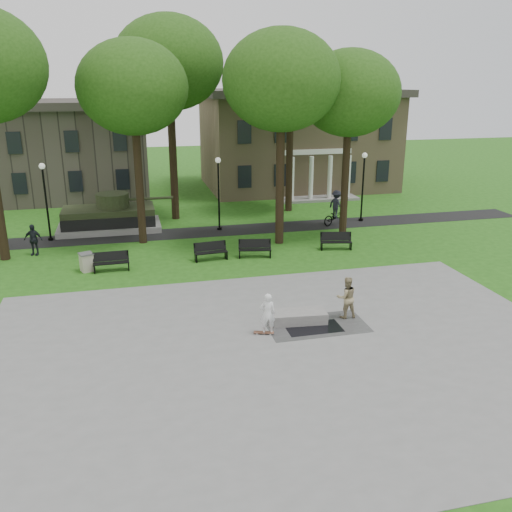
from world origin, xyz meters
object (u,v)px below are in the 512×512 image
(concrete_block, at_px, (299,317))
(trash_bin, at_px, (87,262))
(park_bench_0, at_px, (111,261))
(cyclist, at_px, (336,211))
(skateboarder, at_px, (267,314))
(friend_watching, at_px, (346,297))

(concrete_block, distance_m, trash_bin, 12.14)
(park_bench_0, bearing_deg, cyclist, 21.08)
(cyclist, height_order, trash_bin, cyclist)
(concrete_block, height_order, skateboarder, skateboarder)
(friend_watching, bearing_deg, park_bench_0, -39.56)
(friend_watching, bearing_deg, concrete_block, 0.68)
(cyclist, bearing_deg, skateboarder, 125.23)
(concrete_block, distance_m, park_bench_0, 11.10)
(cyclist, xyz_separation_m, trash_bin, (-15.92, -5.83, -0.47))
(park_bench_0, distance_m, trash_bin, 1.25)
(concrete_block, xyz_separation_m, friend_watching, (2.03, -0.02, 0.66))
(cyclist, bearing_deg, friend_watching, 135.43)
(park_bench_0, bearing_deg, trash_bin, 166.67)
(skateboarder, distance_m, cyclist, 17.39)
(skateboarder, relative_size, friend_watching, 0.94)
(concrete_block, distance_m, skateboarder, 1.79)
(friend_watching, distance_m, cyclist, 15.23)
(park_bench_0, bearing_deg, skateboarder, -57.76)
(concrete_block, bearing_deg, park_bench_0, 132.33)
(concrete_block, relative_size, trash_bin, 2.29)
(park_bench_0, xyz_separation_m, trash_bin, (-1.23, 0.26, -0.04))
(friend_watching, height_order, cyclist, cyclist)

